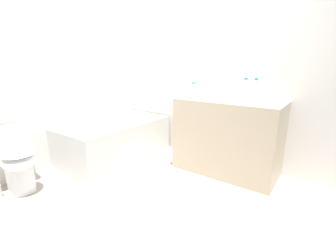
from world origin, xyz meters
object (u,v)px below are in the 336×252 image
at_px(water_bottle_2, 255,91).
at_px(drinking_glass_1, 268,99).
at_px(water_bottle_0, 193,90).
at_px(soap_dish, 201,96).
at_px(bath_mat, 156,163).
at_px(sink_faucet, 226,95).
at_px(toilet, 16,160).
at_px(drinking_glass_0, 203,94).
at_px(water_bottle_1, 245,90).
at_px(sink_basin, 219,97).
at_px(bathtub, 115,138).

xyz_separation_m(water_bottle_2, drinking_glass_1, (0.09, -0.12, -0.08)).
xyz_separation_m(water_bottle_0, soap_dish, (0.07, -0.07, -0.07)).
relative_size(water_bottle_0, bath_mat, 0.31).
xyz_separation_m(sink_faucet, soap_dish, (-0.11, 0.29, -0.02)).
bearing_deg(water_bottle_0, toilet, 147.75).
bearing_deg(bath_mat, drinking_glass_0, -55.31).
bearing_deg(drinking_glass_0, water_bottle_2, -92.15).
bearing_deg(drinking_glass_0, water_bottle_1, -81.99).
relative_size(drinking_glass_0, soap_dish, 1.09).
xyz_separation_m(drinking_glass_0, drinking_glass_1, (0.07, -0.76, -0.01)).
bearing_deg(water_bottle_0, sink_faucet, -64.49).
distance_m(sink_faucet, water_bottle_1, 0.30).
relative_size(sink_faucet, water_bottle_0, 0.83).
relative_size(sink_faucet, bath_mat, 0.26).
bearing_deg(sink_basin, water_bottle_2, -90.48).
xyz_separation_m(sink_faucet, drinking_glass_1, (-0.11, -0.52, 0.01)).
bearing_deg(water_bottle_0, bathtub, 117.20).
bearing_deg(sink_basin, drinking_glass_0, 84.93).
relative_size(water_bottle_1, water_bottle_2, 0.97).
xyz_separation_m(toilet, bath_mat, (1.37, -0.72, -0.34)).
bearing_deg(water_bottle_1, soap_dish, 90.19).
height_order(toilet, bath_mat, toilet).
bearing_deg(sink_faucet, drinking_glass_0, 127.24).
distance_m(water_bottle_0, drinking_glass_1, 0.89).
bearing_deg(sink_faucet, sink_basin, 180.00).
xyz_separation_m(water_bottle_0, drinking_glass_1, (0.07, -0.89, -0.04)).
xyz_separation_m(bathtub, bath_mat, (0.16, -0.61, -0.27)).
bearing_deg(bathtub, water_bottle_2, -74.84).
height_order(sink_faucet, water_bottle_0, water_bottle_0).
bearing_deg(drinking_glass_0, sink_basin, -95.07).
bearing_deg(toilet, drinking_glass_0, 59.21).
distance_m(sink_faucet, soap_dish, 0.31).
distance_m(sink_basin, bath_mat, 1.20).
height_order(water_bottle_1, drinking_glass_1, water_bottle_1).
height_order(sink_faucet, water_bottle_2, water_bottle_2).
distance_m(drinking_glass_0, soap_dish, 0.10).
height_order(water_bottle_2, bath_mat, water_bottle_2).
bearing_deg(sink_basin, soap_dish, 73.14).
bearing_deg(bathtub, toilet, 174.61).
bearing_deg(drinking_glass_0, soap_dish, 41.76).
distance_m(drinking_glass_0, drinking_glass_1, 0.76).
relative_size(sink_basin, water_bottle_1, 1.31).
height_order(drinking_glass_0, drinking_glass_1, drinking_glass_0).
distance_m(bathtub, water_bottle_2, 1.94).
relative_size(toilet, water_bottle_0, 3.73).
bearing_deg(water_bottle_0, sink_basin, -93.53).
xyz_separation_m(water_bottle_2, bath_mat, (-0.31, 1.12, -1.01)).
distance_m(sink_basin, drinking_glass_0, 0.23).
distance_m(toilet, bath_mat, 1.58).
bearing_deg(water_bottle_0, bath_mat, 133.76).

